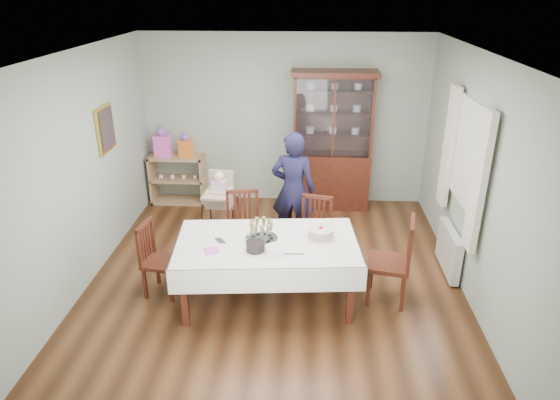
# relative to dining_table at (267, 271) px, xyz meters

# --- Properties ---
(floor) EXTENTS (5.00, 5.00, 0.00)m
(floor) POSITION_rel_dining_table_xyz_m (0.05, 0.46, -0.38)
(floor) COLOR #593319
(floor) RESTS_ON ground
(room_shell) EXTENTS (5.00, 5.00, 5.00)m
(room_shell) POSITION_rel_dining_table_xyz_m (0.05, 0.99, 1.32)
(room_shell) COLOR #9EAA99
(room_shell) RESTS_ON floor
(dining_table) EXTENTS (2.09, 1.32, 0.76)m
(dining_table) POSITION_rel_dining_table_xyz_m (0.00, 0.00, 0.00)
(dining_table) COLOR #4E2213
(dining_table) RESTS_ON floor
(china_cabinet) EXTENTS (1.30, 0.48, 2.18)m
(china_cabinet) POSITION_rel_dining_table_xyz_m (0.80, 2.71, 0.74)
(china_cabinet) COLOR #4E2213
(china_cabinet) RESTS_ON floor
(sideboard) EXTENTS (0.90, 0.38, 0.80)m
(sideboard) POSITION_rel_dining_table_xyz_m (-1.70, 2.74, 0.02)
(sideboard) COLOR tan
(sideboard) RESTS_ON floor
(picture_frame) EXTENTS (0.04, 0.48, 0.58)m
(picture_frame) POSITION_rel_dining_table_xyz_m (-2.17, 1.26, 1.27)
(picture_frame) COLOR gold
(picture_frame) RESTS_ON room_shell
(window) EXTENTS (0.04, 1.02, 1.22)m
(window) POSITION_rel_dining_table_xyz_m (2.27, 0.76, 1.17)
(window) COLOR white
(window) RESTS_ON room_shell
(curtain_left) EXTENTS (0.07, 0.30, 1.55)m
(curtain_left) POSITION_rel_dining_table_xyz_m (2.21, 0.14, 1.07)
(curtain_left) COLOR silver
(curtain_left) RESTS_ON room_shell
(curtain_right) EXTENTS (0.07, 0.30, 1.55)m
(curtain_right) POSITION_rel_dining_table_xyz_m (2.21, 1.38, 1.07)
(curtain_right) COLOR silver
(curtain_right) RESTS_ON room_shell
(radiator) EXTENTS (0.10, 0.80, 0.55)m
(radiator) POSITION_rel_dining_table_xyz_m (2.21, 0.76, -0.08)
(radiator) COLOR white
(radiator) RESTS_ON floor
(chair_far_left) EXTENTS (0.50, 0.50, 0.96)m
(chair_far_left) POSITION_rel_dining_table_xyz_m (-0.36, 0.79, -0.10)
(chair_far_left) COLOR #4E2213
(chair_far_left) RESTS_ON floor
(chair_far_right) EXTENTS (0.49, 0.49, 0.92)m
(chair_far_right) POSITION_rel_dining_table_xyz_m (0.53, 0.79, -0.11)
(chair_far_right) COLOR #4E2213
(chair_far_right) RESTS_ON floor
(chair_end_left) EXTENTS (0.46, 0.46, 0.88)m
(chair_end_left) POSITION_rel_dining_table_xyz_m (-1.24, 0.09, -0.12)
(chair_end_left) COLOR #4E2213
(chair_end_left) RESTS_ON floor
(chair_end_right) EXTENTS (0.54, 0.54, 1.02)m
(chair_end_right) POSITION_rel_dining_table_xyz_m (1.38, 0.09, -0.08)
(chair_end_right) COLOR #4E2213
(chair_end_right) RESTS_ON floor
(woman) EXTENTS (0.63, 0.45, 1.62)m
(woman) POSITION_rel_dining_table_xyz_m (0.24, 1.38, 0.43)
(woman) COLOR black
(woman) RESTS_ON floor
(high_chair) EXTENTS (0.52, 0.52, 1.04)m
(high_chair) POSITION_rel_dining_table_xyz_m (-0.76, 1.40, 0.02)
(high_chair) COLOR black
(high_chair) RESTS_ON floor
(champagne_tray) EXTENTS (0.36, 0.36, 0.22)m
(champagne_tray) POSITION_rel_dining_table_xyz_m (-0.07, 0.05, 0.45)
(champagne_tray) COLOR silver
(champagne_tray) RESTS_ON dining_table
(birthday_cake) EXTENTS (0.32, 0.32, 0.22)m
(birthday_cake) POSITION_rel_dining_table_xyz_m (0.59, 0.11, 0.43)
(birthday_cake) COLOR white
(birthday_cake) RESTS_ON dining_table
(plate_stack_dark) EXTENTS (0.24, 0.24, 0.10)m
(plate_stack_dark) POSITION_rel_dining_table_xyz_m (-0.11, -0.20, 0.42)
(plate_stack_dark) COLOR black
(plate_stack_dark) RESTS_ON dining_table
(plate_stack_white) EXTENTS (0.23, 0.23, 0.09)m
(plate_stack_white) POSITION_rel_dining_table_xyz_m (0.11, -0.27, 0.42)
(plate_stack_white) COLOR white
(plate_stack_white) RESTS_ON dining_table
(napkin_stack) EXTENTS (0.18, 0.18, 0.02)m
(napkin_stack) POSITION_rel_dining_table_xyz_m (-0.56, -0.25, 0.38)
(napkin_stack) COLOR #F75BCB
(napkin_stack) RESTS_ON dining_table
(cutlery) EXTENTS (0.16, 0.18, 0.01)m
(cutlery) POSITION_rel_dining_table_xyz_m (-0.55, -0.02, 0.38)
(cutlery) COLOR silver
(cutlery) RESTS_ON dining_table
(cake_knife) EXTENTS (0.26, 0.03, 0.01)m
(cake_knife) POSITION_rel_dining_table_xyz_m (0.28, -0.27, 0.38)
(cake_knife) COLOR silver
(cake_knife) RESTS_ON dining_table
(gift_bag_pink) EXTENTS (0.26, 0.18, 0.47)m
(gift_bag_pink) POSITION_rel_dining_table_xyz_m (-1.89, 2.72, 0.62)
(gift_bag_pink) COLOR #F75BCB
(gift_bag_pink) RESTS_ON sideboard
(gift_bag_orange) EXTENTS (0.23, 0.18, 0.39)m
(gift_bag_orange) POSITION_rel_dining_table_xyz_m (-1.52, 2.72, 0.59)
(gift_bag_orange) COLOR orange
(gift_bag_orange) RESTS_ON sideboard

